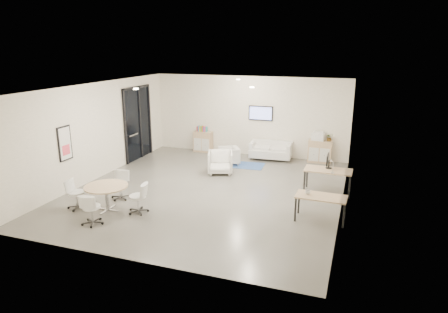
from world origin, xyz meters
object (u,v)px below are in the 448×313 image
object	(u,v)px
sideboard_left	(203,142)
desk_front	(321,199)
sideboard_right	(320,151)
armchair_left	(229,155)
armchair_right	(220,161)
loveseat	(271,151)
desk_rear	(328,172)
round_table	(106,189)

from	to	relation	value
sideboard_left	desk_front	distance (m)	7.69
sideboard_left	sideboard_right	distance (m)	4.85
sideboard_right	armchair_left	distance (m)	3.52
armchair_right	sideboard_right	bearing A→B (deg)	19.83
loveseat	desk_front	world-z (taller)	loveseat
armchair_right	desk_rear	distance (m)	3.83
armchair_left	desk_front	size ratio (longest dim) A/B	0.56
armchair_right	desk_rear	xyz separation A→B (m)	(3.75, -0.73, 0.23)
sideboard_left	round_table	size ratio (longest dim) A/B	0.74
sideboard_right	round_table	world-z (taller)	sideboard_right
loveseat	armchair_right	bearing A→B (deg)	-122.35
desk_front	round_table	bearing A→B (deg)	-165.04
desk_front	armchair_left	bearing A→B (deg)	135.92
loveseat	desk_front	size ratio (longest dim) A/B	1.28
loveseat	desk_rear	size ratio (longest dim) A/B	1.17
armchair_left	armchair_right	distance (m)	1.15
sideboard_left	desk_rear	size ratio (longest dim) A/B	0.61
desk_rear	armchair_left	bearing A→B (deg)	154.71
loveseat	round_table	bearing A→B (deg)	-119.31
loveseat	desk_rear	distance (m)	3.97
armchair_left	desk_rear	bearing A→B (deg)	31.47
armchair_left	round_table	distance (m)	5.56
sideboard_left	round_table	world-z (taller)	sideboard_left
loveseat	armchair_left	size ratio (longest dim) A/B	2.29
desk_rear	round_table	bearing A→B (deg)	-147.62
sideboard_left	armchair_left	world-z (taller)	sideboard_left
desk_rear	desk_front	size ratio (longest dim) A/B	1.09
armchair_left	desk_rear	distance (m)	4.27
armchair_left	armchair_right	world-z (taller)	armchair_right
sideboard_right	desk_front	bearing A→B (deg)	-83.59
armchair_right	desk_front	distance (m)	4.74
sideboard_left	loveseat	bearing A→B (deg)	-3.52
loveseat	round_table	distance (m)	7.19
sideboard_right	round_table	bearing A→B (deg)	-126.68
armchair_left	desk_rear	size ratio (longest dim) A/B	0.51
armchair_right	desk_front	world-z (taller)	armchair_right
sideboard_left	loveseat	distance (m)	2.97
desk_rear	desk_front	bearing A→B (deg)	-88.57
sideboard_right	armchair_left	world-z (taller)	sideboard_right
loveseat	armchair_right	world-z (taller)	armchair_right
sideboard_right	round_table	xyz separation A→B (m)	(-4.96, -6.66, 0.19)
armchair_left	desk_rear	world-z (taller)	desk_rear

